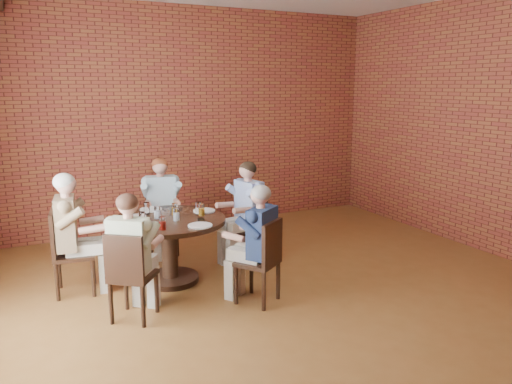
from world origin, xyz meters
name	(u,v)px	position (x,y,z in m)	size (l,w,h in m)	color
floor	(297,311)	(0.00, 0.00, 0.00)	(7.00, 7.00, 0.00)	brown
wall_back	(182,120)	(0.00, 3.50, 1.70)	(7.00, 7.00, 0.00)	maroon
dining_table	(169,237)	(-0.90, 1.33, 0.53)	(1.29, 1.29, 0.75)	black
chair_a	(250,223)	(0.25, 1.58, 0.50)	(0.48, 0.48, 0.91)	black
diner_a	(246,213)	(0.17, 1.56, 0.64)	(0.50, 0.61, 1.28)	#4562B4
chair_b	(162,216)	(-0.68, 2.42, 0.50)	(0.47, 0.47, 0.91)	black
diner_b	(162,207)	(-0.70, 2.34, 0.64)	(0.50, 0.61, 1.28)	#9BB9C5
chair_c	(66,249)	(-1.99, 1.49, 0.51)	(0.48, 0.48, 0.93)	black
diner_c	(73,234)	(-1.91, 1.48, 0.66)	(0.52, 0.64, 1.32)	brown
chair_d	(129,273)	(-1.53, 0.52, 0.49)	(0.54, 0.54, 0.89)	black
diner_d	(132,257)	(-1.48, 0.58, 0.62)	(0.47, 0.58, 1.24)	beige
chair_e	(264,258)	(-0.21, 0.33, 0.49)	(0.53, 0.53, 0.89)	black
diner_e	(257,245)	(-0.25, 0.39, 0.62)	(0.47, 0.58, 1.24)	#1A294A
plate_a	(204,211)	(-0.43, 1.46, 0.76)	(0.26, 0.26, 0.01)	white
plate_b	(151,209)	(-0.98, 1.80, 0.76)	(0.26, 0.26, 0.01)	white
plate_c	(134,217)	(-1.24, 1.53, 0.76)	(0.26, 0.26, 0.01)	white
plate_d	(200,225)	(-0.69, 0.87, 0.76)	(0.26, 0.26, 0.01)	white
glass_a	(198,208)	(-0.53, 1.36, 0.82)	(0.07, 0.07, 0.14)	white
glass_b	(175,209)	(-0.79, 1.44, 0.82)	(0.07, 0.07, 0.14)	white
glass_c	(147,208)	(-1.07, 1.62, 0.82)	(0.07, 0.07, 0.14)	white
glass_d	(157,212)	(-1.01, 1.38, 0.82)	(0.07, 0.07, 0.14)	white
glass_e	(142,218)	(-1.23, 1.20, 0.82)	(0.07, 0.07, 0.14)	white
glass_f	(162,223)	(-1.08, 0.91, 0.82)	(0.07, 0.07, 0.14)	white
glass_g	(176,214)	(-0.85, 1.20, 0.82)	(0.07, 0.07, 0.14)	white
glass_h	(202,210)	(-0.52, 1.27, 0.82)	(0.07, 0.07, 0.14)	white
smartphone	(201,220)	(-0.60, 1.08, 0.75)	(0.07, 0.15, 0.01)	black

